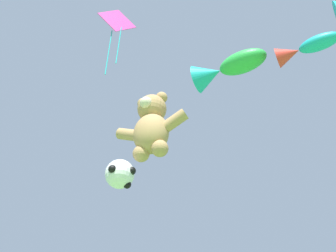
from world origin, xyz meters
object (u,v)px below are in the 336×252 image
teddy_bear_kite (151,125)px  fish_kite_teal (303,49)px  diamond_kite (117,24)px  fish_kite_emerald (225,69)px  soccer_ball_kite (120,174)px

teddy_bear_kite → fish_kite_teal: size_ratio=1.20×
teddy_bear_kite → diamond_kite: size_ratio=0.69×
fish_kite_emerald → diamond_kite: size_ratio=0.75×
fish_kite_teal → diamond_kite: diamond_kite is taller
teddy_bear_kite → fish_kite_emerald: size_ratio=0.92×
fish_kite_emerald → diamond_kite: (-2.94, -2.14, 1.44)m
teddy_bear_kite → fish_kite_emerald: (2.06, 1.07, 2.46)m
teddy_bear_kite → soccer_ball_kite: (-0.75, -0.19, -1.50)m
soccer_ball_kite → fish_kite_emerald: (2.82, 1.26, 3.96)m
soccer_ball_kite → diamond_kite: 5.47m
fish_kite_teal → soccer_ball_kite: bearing=-167.0°
fish_kite_emerald → fish_kite_teal: (2.42, -0.06, -0.32)m
fish_kite_teal → diamond_kite: (-5.36, -2.08, 1.76)m
soccer_ball_kite → fish_kite_emerald: bearing=24.1°
teddy_bear_kite → fish_kite_teal: (4.48, 1.01, 2.14)m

